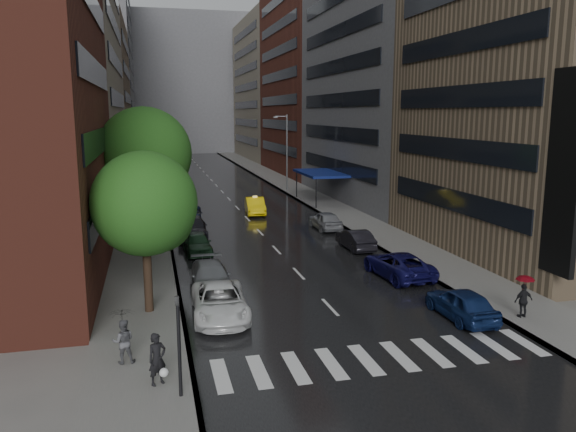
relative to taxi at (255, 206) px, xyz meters
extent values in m
plane|color=gray|center=(-1.10, -30.12, -0.78)|extent=(220.00, 220.00, 0.00)
cube|color=black|center=(-1.10, 19.88, -0.78)|extent=(14.00, 140.00, 0.01)
cube|color=gray|center=(-10.10, 19.88, -0.71)|extent=(4.00, 140.00, 0.15)
cube|color=gray|center=(7.90, 19.88, -0.71)|extent=(4.00, 140.00, 0.15)
cube|color=silver|center=(-7.20, -32.12, -0.77)|extent=(0.55, 2.80, 0.01)
cube|color=silver|center=(-5.80, -32.12, -0.77)|extent=(0.55, 2.80, 0.01)
cube|color=silver|center=(-4.40, -32.12, -0.77)|extent=(0.55, 2.80, 0.01)
cube|color=silver|center=(-3.00, -32.12, -0.77)|extent=(0.55, 2.80, 0.01)
cube|color=silver|center=(-1.60, -32.12, -0.77)|extent=(0.55, 2.80, 0.01)
cube|color=silver|center=(-0.20, -32.12, -0.77)|extent=(0.55, 2.80, 0.01)
cube|color=silver|center=(1.20, -32.12, -0.77)|extent=(0.55, 2.80, 0.01)
cube|color=silver|center=(2.60, -32.12, -0.77)|extent=(0.55, 2.80, 0.01)
cube|color=silver|center=(4.00, -32.12, -0.77)|extent=(0.55, 2.80, 0.01)
cube|color=silver|center=(5.40, -32.12, -0.77)|extent=(0.55, 2.80, 0.01)
cube|color=maroon|center=(-16.10, -18.12, 12.22)|extent=(8.00, 20.00, 26.00)
cube|color=gray|center=(-16.10, 5.88, 16.22)|extent=(8.00, 28.00, 34.00)
cube|color=#937A5B|center=(-16.10, 33.88, 10.22)|extent=(8.00, 28.00, 22.00)
cube|color=slate|center=(-16.10, 63.88, 18.22)|extent=(8.00, 32.00, 38.00)
cube|color=#937A5B|center=(13.90, -18.12, 14.22)|extent=(8.00, 20.00, 30.00)
cube|color=slate|center=(13.90, 5.88, 11.22)|extent=(8.00, 28.00, 24.00)
cube|color=maroon|center=(13.90, 33.88, 17.22)|extent=(8.00, 28.00, 36.00)
cube|color=gray|center=(13.90, 63.88, 13.22)|extent=(8.00, 32.00, 28.00)
cube|color=black|center=(10.00, -28.12, 5.72)|extent=(0.30, 2.20, 10.00)
cube|color=slate|center=(-1.10, 87.88, 15.22)|extent=(40.00, 14.00, 32.00)
cylinder|color=#382619|center=(-9.70, -24.94, 1.34)|extent=(0.40, 0.40, 4.24)
sphere|color=#1E5116|center=(-9.70, -24.94, 4.52)|extent=(4.85, 4.85, 4.85)
cylinder|color=#382619|center=(-9.70, -12.99, 1.91)|extent=(0.40, 0.40, 5.38)
sphere|color=#1E5116|center=(-9.70, -12.99, 5.95)|extent=(6.15, 6.15, 6.15)
cylinder|color=#382619|center=(-9.70, -1.04, 1.16)|extent=(0.40, 0.40, 3.88)
sphere|color=#1E5116|center=(-9.70, -1.04, 4.07)|extent=(4.44, 4.44, 4.44)
imported|color=yellow|center=(0.00, 0.00, 0.00)|extent=(2.06, 4.88, 1.57)
imported|color=white|center=(-6.50, -26.20, -0.04)|extent=(2.70, 5.47, 1.49)
imported|color=slate|center=(-6.50, -22.10, -0.05)|extent=(2.10, 5.10, 1.48)
imported|color=#16311D|center=(-6.50, -13.77, -0.06)|extent=(1.87, 4.29, 1.44)
imported|color=black|center=(-6.50, -8.94, 0.01)|extent=(2.41, 5.54, 1.59)
imported|color=#0D1D41|center=(-6.50, -2.66, -0.05)|extent=(2.90, 5.46, 1.46)
imported|color=navy|center=(4.30, -29.04, -0.04)|extent=(1.81, 4.38, 1.48)
imported|color=#110F49|center=(4.30, -22.17, -0.04)|extent=(2.86, 5.51, 1.48)
imported|color=black|center=(4.30, -15.20, -0.08)|extent=(1.56, 4.30, 1.41)
imported|color=gray|center=(4.30, -8.24, -0.03)|extent=(1.92, 4.48, 1.51)
imported|color=black|center=(-9.42, -32.51, 0.29)|extent=(0.80, 0.71, 1.84)
sphere|color=white|center=(-9.22, -32.61, -0.18)|extent=(0.32, 0.32, 0.32)
imported|color=#54555A|center=(-10.62, -30.48, 0.21)|extent=(0.83, 0.65, 1.69)
imported|color=black|center=(-10.62, -30.48, 1.02)|extent=(0.96, 0.98, 0.88)
imported|color=black|center=(6.94, -29.87, 0.15)|extent=(0.93, 0.42, 1.57)
imported|color=maroon|center=(6.94, -29.87, 1.02)|extent=(0.82, 0.82, 0.72)
cylinder|color=black|center=(-8.70, -33.53, 0.97)|extent=(0.12, 0.12, 3.20)
imported|color=black|center=(-8.70, -33.53, 2.37)|extent=(0.18, 0.15, 0.90)
cylinder|color=gray|center=(-8.90, -0.12, 3.87)|extent=(0.18, 0.18, 9.00)
cube|color=gray|center=(-7.50, -0.12, 8.07)|extent=(0.50, 0.22, 0.16)
cylinder|color=gray|center=(6.70, 14.88, 3.87)|extent=(0.18, 0.18, 9.00)
cube|color=gray|center=(5.30, 14.88, 8.07)|extent=(0.50, 0.22, 0.16)
cube|color=navy|center=(7.90, 4.88, 2.37)|extent=(4.00, 8.00, 0.25)
cylinder|color=black|center=(6.30, 1.08, 0.87)|extent=(0.12, 0.12, 3.00)
cylinder|color=black|center=(6.30, 8.68, 0.87)|extent=(0.12, 0.12, 3.00)
camera|label=1|loc=(-9.35, -51.08, 8.62)|focal=35.00mm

